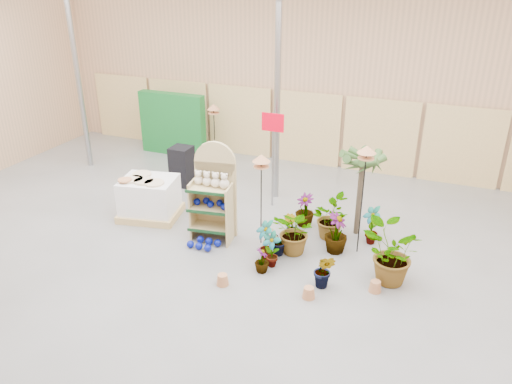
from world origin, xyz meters
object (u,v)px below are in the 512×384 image
display_shelf (214,195)px  pallet_stack (150,198)px  bird_table_front (261,161)px  potted_plant_2 (296,232)px

display_shelf → pallet_stack: 1.80m
display_shelf → pallet_stack: (-1.72, 0.25, -0.48)m
pallet_stack → bird_table_front: (2.70, -0.17, 1.31)m
pallet_stack → potted_plant_2: same height
pallet_stack → potted_plant_2: size_ratio=1.54×
pallet_stack → bird_table_front: bearing=-15.0°
display_shelf → pallet_stack: bearing=163.6°
bird_table_front → pallet_stack: bearing=176.3°
display_shelf → potted_plant_2: 1.80m
pallet_stack → bird_table_front: bird_table_front is taller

